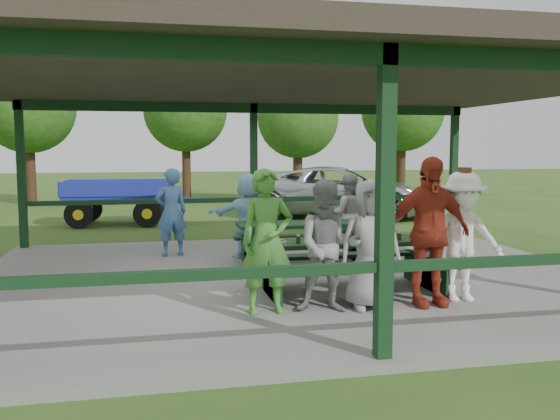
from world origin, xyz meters
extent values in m
plane|color=#2B5219|center=(0.00, 0.00, 0.00)|extent=(90.00, 90.00, 0.00)
cube|color=slate|center=(0.00, 0.00, 0.05)|extent=(10.00, 8.00, 0.10)
cube|color=black|center=(0.00, -3.80, 1.60)|extent=(0.15, 0.15, 3.00)
cube|color=black|center=(-4.80, 3.80, 1.60)|extent=(0.15, 0.15, 3.00)
cube|color=black|center=(0.00, 3.80, 1.60)|extent=(0.15, 0.15, 3.00)
cube|color=black|center=(4.80, 3.80, 1.60)|extent=(0.15, 0.15, 3.00)
cube|color=black|center=(-2.40, -3.80, 1.00)|extent=(4.65, 0.10, 0.10)
cube|color=black|center=(-2.40, 3.80, 1.00)|extent=(4.65, 0.10, 0.10)
cube|color=black|center=(2.40, 3.80, 1.00)|extent=(4.65, 0.10, 0.10)
cube|color=black|center=(0.00, -3.80, 3.00)|extent=(9.80, 0.15, 0.20)
cube|color=black|center=(0.00, 3.80, 3.00)|extent=(9.80, 0.15, 0.20)
cube|color=#2F2922|center=(0.00, 0.00, 3.22)|extent=(10.60, 8.60, 0.24)
cube|color=black|center=(0.55, -1.20, 0.82)|extent=(2.68, 0.75, 0.06)
cube|color=black|center=(0.55, -1.75, 0.53)|extent=(2.68, 0.28, 0.05)
cube|color=black|center=(0.55, -0.65, 0.53)|extent=(2.68, 0.28, 0.05)
cube|color=black|center=(-0.61, -1.20, 0.47)|extent=(0.06, 0.70, 0.75)
cube|color=black|center=(1.71, -1.20, 0.47)|extent=(0.06, 0.70, 0.75)
cube|color=black|center=(-0.61, -1.20, 0.33)|extent=(0.06, 1.39, 0.45)
cube|color=black|center=(1.71, -1.20, 0.33)|extent=(0.06, 1.39, 0.45)
cube|color=black|center=(0.40, 0.80, 0.82)|extent=(2.35, 0.75, 0.06)
cube|color=black|center=(0.40, 0.25, 0.53)|extent=(2.35, 0.28, 0.05)
cube|color=black|center=(0.40, 1.35, 0.53)|extent=(2.35, 0.28, 0.05)
cube|color=black|center=(-0.59, 0.80, 0.47)|extent=(0.06, 0.70, 0.75)
cube|color=black|center=(1.40, 0.80, 0.47)|extent=(0.06, 0.70, 0.75)
cube|color=black|center=(-0.59, 0.80, 0.33)|extent=(0.06, 1.39, 0.45)
cube|color=black|center=(1.40, 0.80, 0.33)|extent=(0.06, 1.39, 0.45)
cylinder|color=white|center=(-0.50, -1.20, 0.86)|extent=(0.22, 0.22, 0.01)
torus|color=#9D5E37|center=(-0.54, -1.22, 0.88)|extent=(0.10, 0.10, 0.03)
torus|color=#9D5E37|center=(-0.46, -1.22, 0.88)|extent=(0.10, 0.10, 0.03)
torus|color=#9D5E37|center=(-0.50, -1.16, 0.88)|extent=(0.10, 0.10, 0.03)
cylinder|color=white|center=(0.16, -1.20, 0.86)|extent=(0.22, 0.22, 0.01)
torus|color=#9D5E37|center=(0.12, -1.22, 0.88)|extent=(0.10, 0.10, 0.03)
torus|color=#9D5E37|center=(0.20, -1.22, 0.88)|extent=(0.10, 0.10, 0.03)
torus|color=#9D5E37|center=(0.16, -1.16, 0.88)|extent=(0.10, 0.10, 0.03)
cylinder|color=white|center=(1.00, -1.20, 0.86)|extent=(0.22, 0.22, 0.01)
torus|color=#9D5E37|center=(0.96, -1.22, 0.88)|extent=(0.10, 0.10, 0.03)
torus|color=#9D5E37|center=(1.04, -1.22, 0.88)|extent=(0.10, 0.10, 0.03)
torus|color=#9D5E37|center=(1.00, -1.16, 0.88)|extent=(0.10, 0.10, 0.03)
cylinder|color=white|center=(1.73, -1.20, 0.86)|extent=(0.22, 0.22, 0.01)
torus|color=#9D5E37|center=(1.69, -1.22, 0.88)|extent=(0.10, 0.10, 0.03)
torus|color=#9D5E37|center=(1.77, -1.22, 0.88)|extent=(0.10, 0.10, 0.03)
torus|color=#9D5E37|center=(1.73, -1.16, 0.88)|extent=(0.10, 0.10, 0.03)
cylinder|color=#381E0F|center=(-0.26, -1.38, 0.90)|extent=(0.06, 0.06, 0.10)
cylinder|color=#381E0F|center=(0.09, -1.38, 0.90)|extent=(0.06, 0.06, 0.10)
cylinder|color=#381E0F|center=(0.49, -1.38, 0.90)|extent=(0.06, 0.06, 0.10)
cylinder|color=#381E0F|center=(0.71, -1.38, 0.90)|extent=(0.06, 0.06, 0.10)
cylinder|color=#381E0F|center=(0.95, -1.38, 0.90)|extent=(0.06, 0.06, 0.10)
cylinder|color=#381E0F|center=(1.20, -1.38, 0.90)|extent=(0.06, 0.06, 0.10)
cone|color=white|center=(-0.02, -1.00, 0.90)|extent=(0.09, 0.09, 0.10)
cone|color=white|center=(-0.01, -1.00, 0.90)|extent=(0.09, 0.09, 0.10)
cone|color=white|center=(0.07, -1.00, 0.90)|extent=(0.09, 0.09, 0.10)
imported|color=#428B31|center=(-0.81, -2.02, 1.00)|extent=(0.67, 0.46, 1.79)
imported|color=gray|center=(-0.06, -2.12, 0.92)|extent=(0.92, 0.78, 1.64)
imported|color=gray|center=(0.51, -2.10, 0.93)|extent=(0.83, 0.56, 1.65)
imported|color=#9F311E|center=(1.29, -2.09, 1.07)|extent=(1.14, 0.48, 1.93)
imported|color=white|center=(1.85, -1.96, 0.97)|extent=(1.19, 0.79, 1.73)
cylinder|color=#52301C|center=(1.85, -1.96, 1.77)|extent=(0.36, 0.36, 0.02)
cylinder|color=#52301C|center=(1.85, -1.96, 1.83)|extent=(0.21, 0.21, 0.11)
imported|color=#93CDE3|center=(-0.45, 1.76, 0.89)|extent=(1.48, 0.52, 1.58)
imported|color=#4069A7|center=(-1.85, 2.21, 0.93)|extent=(0.68, 0.53, 1.66)
imported|color=gray|center=(1.44, 1.58, 0.88)|extent=(0.85, 0.72, 1.56)
imported|color=silver|center=(3.47, 8.47, 0.78)|extent=(6.20, 4.65, 1.56)
cube|color=#1C289B|center=(-3.20, 7.99, 0.79)|extent=(2.86, 1.58, 0.12)
cube|color=#1C289B|center=(-3.24, 7.30, 1.04)|extent=(2.77, 0.26, 0.40)
cube|color=#1C289B|center=(-3.15, 8.68, 1.04)|extent=(2.77, 0.26, 0.40)
cube|color=#1C289B|center=(-4.58, 8.09, 1.04)|extent=(0.16, 1.39, 0.40)
cube|color=#1C289B|center=(-1.81, 7.89, 1.04)|extent=(0.16, 1.39, 0.40)
cylinder|color=black|center=(-4.14, 7.31, 0.38)|extent=(0.76, 0.23, 0.75)
cylinder|color=yellow|center=(-4.14, 7.31, 0.38)|extent=(0.29, 0.24, 0.28)
cylinder|color=black|center=(-4.03, 8.79, 0.38)|extent=(0.76, 0.23, 0.75)
cylinder|color=yellow|center=(-4.03, 8.79, 0.38)|extent=(0.29, 0.24, 0.28)
cylinder|color=black|center=(-2.36, 7.19, 0.38)|extent=(0.76, 0.23, 0.75)
cylinder|color=yellow|center=(-2.36, 7.19, 0.38)|extent=(0.29, 0.24, 0.28)
cylinder|color=black|center=(-2.25, 8.67, 0.38)|extent=(0.76, 0.23, 0.75)
cylinder|color=yellow|center=(-2.25, 8.67, 0.38)|extent=(0.29, 0.24, 0.28)
cube|color=#1C289B|center=(-1.32, 7.86, 0.69)|extent=(0.99, 0.15, 0.08)
cone|color=#F2590C|center=(-4.63, 8.09, 1.14)|extent=(0.05, 0.40, 0.40)
cylinder|color=#352115|center=(-6.63, 14.33, 1.35)|extent=(0.36, 0.36, 2.69)
sphere|color=#244D14|center=(-6.63, 14.33, 3.66)|extent=(3.45, 3.45, 3.45)
cylinder|color=#352115|center=(-0.81, 16.30, 1.37)|extent=(0.36, 0.36, 2.73)
sphere|color=#244D14|center=(-0.81, 16.30, 3.72)|extent=(3.50, 3.50, 3.50)
cylinder|color=#352115|center=(3.26, 13.08, 1.21)|extent=(0.36, 0.36, 2.42)
sphere|color=#244D14|center=(3.26, 13.08, 3.29)|extent=(3.09, 3.09, 3.09)
cylinder|color=#352115|center=(8.30, 14.85, 1.38)|extent=(0.36, 0.36, 2.75)
sphere|color=#244D14|center=(8.30, 14.85, 3.74)|extent=(3.52, 3.52, 3.52)
cylinder|color=#352115|center=(9.46, 17.83, 1.36)|extent=(0.36, 0.36, 2.73)
sphere|color=#244D14|center=(9.46, 17.83, 3.71)|extent=(3.49, 3.49, 3.49)
camera|label=1|loc=(-2.15, -9.09, 2.14)|focal=38.00mm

